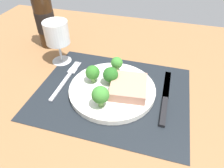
# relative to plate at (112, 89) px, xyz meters

# --- Properties ---
(ground_plane) EXTENTS (1.40, 1.10, 0.03)m
(ground_plane) POSITION_rel_plate_xyz_m (0.00, 0.00, -0.03)
(ground_plane) COLOR brown
(placemat) EXTENTS (0.43, 0.34, 0.00)m
(placemat) POSITION_rel_plate_xyz_m (0.00, 0.00, -0.01)
(placemat) COLOR black
(placemat) RESTS_ON ground_plane
(plate) EXTENTS (0.24, 0.24, 0.02)m
(plate) POSITION_rel_plate_xyz_m (0.00, 0.00, 0.00)
(plate) COLOR silver
(plate) RESTS_ON placemat
(steak) EXTENTS (0.11, 0.11, 0.03)m
(steak) POSITION_rel_plate_xyz_m (0.05, -0.00, 0.02)
(steak) COLOR tan
(steak) RESTS_ON plate
(broccoli_front_edge) EXTENTS (0.04, 0.04, 0.05)m
(broccoli_front_edge) POSITION_rel_plate_xyz_m (-0.06, 0.01, 0.04)
(broccoli_front_edge) COLOR #6B994C
(broccoli_front_edge) RESTS_ON plate
(broccoli_near_steak) EXTENTS (0.04, 0.04, 0.06)m
(broccoli_near_steak) POSITION_rel_plate_xyz_m (-0.01, -0.08, 0.04)
(broccoli_near_steak) COLOR #5B8942
(broccoli_near_steak) RESTS_ON plate
(broccoli_near_fork) EXTENTS (0.04, 0.04, 0.05)m
(broccoli_near_fork) POSITION_rel_plate_xyz_m (-0.01, 0.08, 0.04)
(broccoli_near_fork) COLOR #5B8942
(broccoli_near_fork) RESTS_ON plate
(broccoli_back_left) EXTENTS (0.04, 0.04, 0.05)m
(broccoli_back_left) POSITION_rel_plate_xyz_m (-0.01, 0.02, 0.04)
(broccoli_back_left) COLOR #5B8942
(broccoli_back_left) RESTS_ON plate
(fork) EXTENTS (0.02, 0.19, 0.01)m
(fork) POSITION_rel_plate_xyz_m (-0.15, 0.01, -0.01)
(fork) COLOR silver
(fork) RESTS_ON placemat
(knife) EXTENTS (0.02, 0.23, 0.01)m
(knife) POSITION_rel_plate_xyz_m (0.15, 0.01, -0.00)
(knife) COLOR black
(knife) RESTS_ON placemat
(wine_bottle) EXTENTS (0.07, 0.07, 0.30)m
(wine_bottle) POSITION_rel_plate_xyz_m (-0.31, 0.20, 0.10)
(wine_bottle) COLOR #331E0F
(wine_bottle) RESTS_ON ground_plane
(wine_glass) EXTENTS (0.08, 0.08, 0.14)m
(wine_glass) POSITION_rel_plate_xyz_m (-0.21, 0.11, 0.09)
(wine_glass) COLOR silver
(wine_glass) RESTS_ON ground_plane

